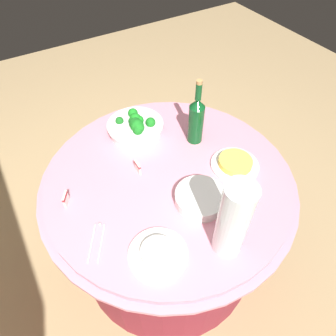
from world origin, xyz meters
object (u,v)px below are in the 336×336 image
broccoli_bowl (136,127)px  food_plate_fried_egg (235,164)px  serving_tongs (97,241)px  label_placard_front (138,167)px  plate_stack (200,198)px  label_placard_mid (66,199)px  food_plate_rice (158,253)px  wine_bottle (196,119)px  decorative_fruit_vase (233,222)px

broccoli_bowl → food_plate_fried_egg: size_ratio=1.27×
broccoli_bowl → serving_tongs: size_ratio=1.76×
food_plate_fried_egg → serving_tongs: bearing=92.8°
broccoli_bowl → label_placard_front: bearing=154.4°
plate_stack → food_plate_fried_egg: plate_stack is taller
food_plate_fried_egg → label_placard_mid: 0.75m
plate_stack → label_placard_front: label_placard_front is taller
label_placard_front → food_plate_rice: bearing=162.7°
broccoli_bowl → food_plate_rice: 0.68m
food_plate_rice → serving_tongs: bearing=45.6°
wine_bottle → serving_tongs: 0.70m
broccoli_bowl → label_placard_mid: size_ratio=5.09×
decorative_fruit_vase → label_placard_mid: 0.68m
food_plate_rice → label_placard_front: (0.40, -0.12, 0.02)m
serving_tongs → food_plate_rice: (-0.17, -0.17, 0.01)m
decorative_fruit_vase → food_plate_fried_egg: size_ratio=1.55×
label_placard_front → label_placard_mid: (-0.00, 0.33, 0.00)m
wine_bottle → decorative_fruit_vase: bearing=157.3°
decorative_fruit_vase → serving_tongs: size_ratio=2.14×
label_placard_front → label_placard_mid: bearing=90.6°
serving_tongs → food_plate_fried_egg: bearing=-87.2°
decorative_fruit_vase → label_placard_front: 0.52m
serving_tongs → label_placard_front: bearing=-51.6°
wine_bottle → decorative_fruit_vase: (-0.54, 0.23, 0.03)m
plate_stack → food_plate_rice: bearing=113.7°
broccoli_bowl → wine_bottle: (-0.19, -0.23, 0.09)m
broccoli_bowl → food_plate_rice: size_ratio=1.27×
serving_tongs → food_plate_fried_egg: size_ratio=0.72×
decorative_fruit_vase → serving_tongs: (0.26, 0.41, -0.16)m
decorative_fruit_vase → food_plate_fried_egg: 0.43m
serving_tongs → food_plate_rice: food_plate_rice is taller
broccoli_bowl → decorative_fruit_vase: size_ratio=0.82×
wine_bottle → label_placard_front: bearing=97.3°
decorative_fruit_vase → label_placard_mid: decorative_fruit_vase is taller
food_plate_fried_egg → food_plate_rice: bearing=111.0°
plate_stack → decorative_fruit_vase: bearing=172.1°
wine_bottle → food_plate_fried_egg: 0.27m
decorative_fruit_vase → label_placard_mid: (0.49, 0.45, -0.13)m
plate_stack → label_placard_mid: size_ratio=3.82×
label_placard_mid → decorative_fruit_vase: bearing=-137.8°
broccoli_bowl → label_placard_mid: (-0.24, 0.44, -0.01)m
serving_tongs → food_plate_rice: 0.24m
serving_tongs → food_plate_rice: size_ratio=0.72×
wine_bottle → label_placard_mid: bearing=94.0°
serving_tongs → label_placard_mid: label_placard_mid is taller
food_plate_fried_egg → label_placard_front: (0.20, 0.40, 0.01)m
serving_tongs → label_placard_mid: size_ratio=2.89×
serving_tongs → label_placard_front: 0.38m
wine_bottle → food_plate_fried_egg: bearing=-166.8°
decorative_fruit_vase → serving_tongs: decorative_fruit_vase is taller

